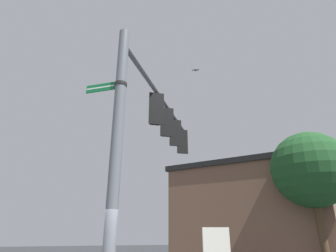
% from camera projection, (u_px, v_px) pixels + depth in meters
% --- Properties ---
extents(signal_pole, '(0.28, 0.28, 7.33)m').
position_uv_depth(signal_pole, '(116.00, 158.00, 6.39)').
color(signal_pole, slate).
rests_on(signal_pole, ground).
extents(mast_arm, '(3.98, 6.75, 0.17)m').
position_uv_depth(mast_arm, '(164.00, 103.00, 11.01)').
color(mast_arm, slate).
extents(traffic_light_nearest_pole, '(0.54, 0.49, 1.31)m').
position_uv_depth(traffic_light_nearest_pole, '(155.00, 110.00, 9.82)').
color(traffic_light_nearest_pole, black).
extents(traffic_light_mid_inner, '(0.54, 0.49, 1.31)m').
position_uv_depth(traffic_light_mid_inner, '(166.00, 123.00, 11.00)').
color(traffic_light_mid_inner, black).
extents(traffic_light_mid_outer, '(0.54, 0.49, 1.31)m').
position_uv_depth(traffic_light_mid_outer, '(174.00, 134.00, 12.19)').
color(traffic_light_mid_outer, black).
extents(traffic_light_arm_end, '(0.54, 0.49, 1.31)m').
position_uv_depth(traffic_light_arm_end, '(181.00, 142.00, 13.38)').
color(traffic_light_arm_end, black).
extents(street_name_sign, '(1.05, 0.68, 0.22)m').
position_uv_depth(street_name_sign, '(112.00, 86.00, 7.17)').
color(street_name_sign, '#147238').
extents(bird_flying, '(0.38, 0.30, 0.09)m').
position_uv_depth(bird_flying, '(195.00, 70.00, 15.90)').
color(bird_flying, '#4C4742').
extents(storefront_building, '(10.02, 10.02, 5.67)m').
position_uv_depth(storefront_building, '(254.00, 216.00, 15.47)').
color(storefront_building, brown).
rests_on(storefront_building, ground).
extents(tree_by_storefront, '(3.27, 3.27, 6.20)m').
position_uv_depth(tree_by_storefront, '(310.00, 170.00, 11.79)').
color(tree_by_storefront, '#4C3823').
rests_on(tree_by_storefront, ground).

